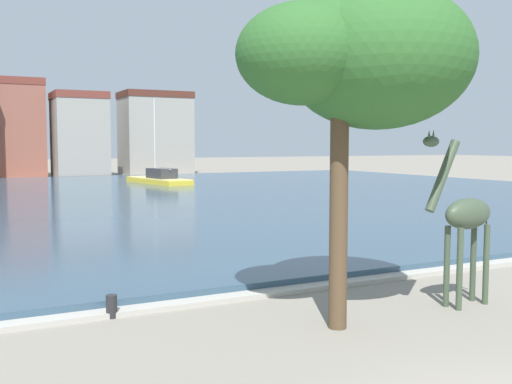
{
  "coord_description": "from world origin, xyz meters",
  "views": [
    {
      "loc": [
        -6.68,
        -4.86,
        3.74
      ],
      "look_at": [
        1.87,
        12.07,
        2.2
      ],
      "focal_mm": 41.33,
      "sensor_mm": 36.0,
      "label": 1
    }
  ],
  "objects": [
    {
      "name": "shade_tree",
      "position": [
        0.45,
        4.82,
        5.48
      ],
      "size": [
        4.88,
        3.84,
        6.92
      ],
      "color": "brown",
      "rests_on": "ground"
    },
    {
      "name": "sailboat_yellow",
      "position": [
        9.02,
        46.27,
        0.53
      ],
      "size": [
        3.83,
        9.86,
        7.78
      ],
      "color": "gold",
      "rests_on": "ground"
    },
    {
      "name": "mooring_bollard",
      "position": [
        -3.85,
        7.67,
        0.25
      ],
      "size": [
        0.24,
        0.24,
        0.5
      ],
      "primitive_type": "cylinder",
      "color": "#232326",
      "rests_on": "ground"
    },
    {
      "name": "giraffe_statue",
      "position": [
        3.62,
        4.93,
        2.07
      ],
      "size": [
        2.33,
        0.69,
        4.06
      ],
      "color": "#3D4C38",
      "rests_on": "ground"
    },
    {
      "name": "townhouse_wide_warehouse",
      "position": [
        5.71,
        64.26,
        4.81
      ],
      "size": [
        5.82,
        6.11,
        9.59
      ],
      "color": "gray",
      "rests_on": "ground"
    },
    {
      "name": "townhouse_narrow_midrow",
      "position": [
        -0.61,
        66.32,
        5.52
      ],
      "size": [
        5.54,
        5.24,
        11.01
      ],
      "color": "#8E5142",
      "rests_on": "ground"
    },
    {
      "name": "townhouse_tall_gabled",
      "position": [
        15.36,
        66.67,
        5.11
      ],
      "size": [
        8.32,
        6.17,
        10.19
      ],
      "color": "gray",
      "rests_on": "ground"
    },
    {
      "name": "quay_edge_coping",
      "position": [
        0.0,
        7.82,
        0.06
      ],
      "size": [
        78.84,
        0.5,
        0.12
      ],
      "primitive_type": "cube",
      "color": "#ADA89E",
      "rests_on": "ground"
    },
    {
      "name": "harbor_water",
      "position": [
        0.0,
        34.6,
        0.14
      ],
      "size": [
        78.84,
        53.06,
        0.28
      ],
      "primitive_type": "cube",
      "color": "#334C60",
      "rests_on": "ground"
    }
  ]
}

